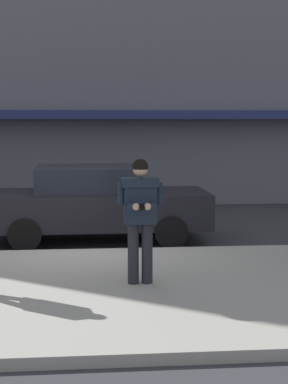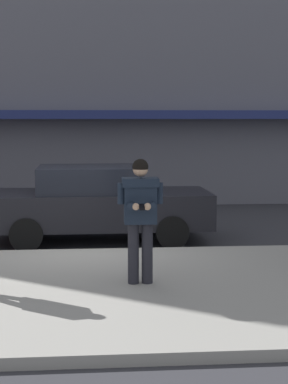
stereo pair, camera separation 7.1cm
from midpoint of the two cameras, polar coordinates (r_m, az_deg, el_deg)
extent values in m
plane|color=#333338|center=(12.01, -6.36, -5.52)|extent=(80.00, 80.00, 0.00)
cube|color=#99968E|center=(9.26, -0.39, -8.73)|extent=(32.00, 5.30, 0.14)
cube|color=silver|center=(12.09, -1.59, -5.40)|extent=(28.00, 0.12, 0.01)
cube|color=navy|center=(17.91, -2.92, 6.89)|extent=(26.60, 0.70, 0.24)
cube|color=black|center=(13.10, -4.34, -1.51)|extent=(4.51, 1.86, 0.70)
cube|color=black|center=(13.02, -5.16, 1.14)|extent=(2.08, 1.65, 0.52)
cylinder|color=black|center=(14.10, 1.26, -2.35)|extent=(0.64, 0.23, 0.64)
cylinder|color=black|center=(12.42, 2.24, -3.58)|extent=(0.64, 0.23, 0.64)
cylinder|color=black|center=(14.03, -10.13, -2.49)|extent=(0.64, 0.23, 0.64)
cylinder|color=black|center=(12.35, -10.72, -3.75)|extent=(0.64, 0.23, 0.64)
cylinder|color=#23232B|center=(9.28, 0.06, -5.46)|extent=(0.16, 0.16, 0.88)
cylinder|color=#23232B|center=(9.26, -1.18, -5.47)|extent=(0.16, 0.16, 0.88)
cube|color=#192333|center=(9.14, -0.57, -0.80)|extent=(0.46, 0.31, 0.64)
cube|color=#192333|center=(9.11, -0.57, 0.88)|extent=(0.52, 0.35, 0.12)
cylinder|color=#192333|center=(9.15, 1.12, -0.10)|extent=(0.11, 0.11, 0.30)
cylinder|color=#192333|center=(9.00, 0.45, -1.18)|extent=(0.10, 0.30, 0.10)
sphere|color=tan|center=(8.85, 0.09, -1.30)|extent=(0.10, 0.10, 0.10)
cylinder|color=#192333|center=(9.11, -2.26, -0.13)|extent=(0.11, 0.11, 0.30)
cylinder|color=#192333|center=(8.98, -1.44, -1.20)|extent=(0.10, 0.30, 0.10)
sphere|color=tan|center=(8.84, -0.95, -1.32)|extent=(0.10, 0.10, 0.10)
cube|color=black|center=(8.81, -0.41, -1.35)|extent=(0.08, 0.14, 0.07)
sphere|color=tan|center=(9.06, -0.56, 2.06)|extent=(0.22, 0.22, 0.22)
sphere|color=black|center=(9.06, -0.56, 2.25)|extent=(0.23, 0.23, 0.23)
camera|label=1|loc=(0.04, -90.23, -0.03)|focal=60.00mm
camera|label=2|loc=(0.04, 89.77, 0.03)|focal=60.00mm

